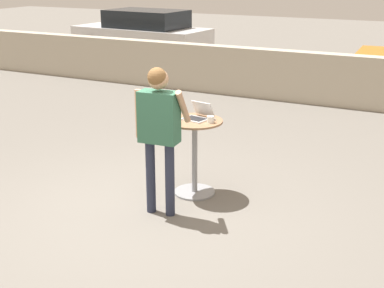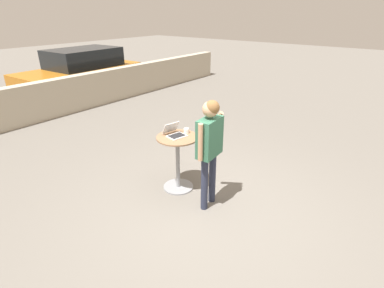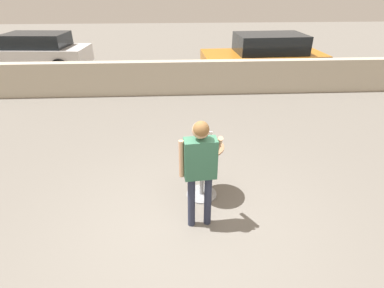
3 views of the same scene
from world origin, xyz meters
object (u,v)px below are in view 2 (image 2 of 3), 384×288
Objects in this scene: coffee_mug at (186,131)px; cafe_table at (178,157)px; laptop at (175,133)px; standing_person at (210,141)px; parked_car_near_street at (82,71)px.

cafe_table is at bearing 175.87° from coffee_mug.
laptop is 0.22× the size of standing_person.
coffee_mug is (0.21, -0.08, -0.00)m from laptop.
laptop is at bearing 82.08° from standing_person.
parked_car_near_street is (3.01, 7.27, 0.20)m from cafe_table.
parked_car_near_street is at bearing 69.04° from coffee_mug.
standing_person reaches higher than cafe_table.
cafe_table is 7.87m from parked_car_near_street.
standing_person is (-0.32, -0.69, 0.11)m from coffee_mug.
parked_car_near_street is at bearing 67.49° from cafe_table.
laptop is 0.08× the size of parked_car_near_street.
laptop is 0.23m from coffee_mug.
cafe_table is at bearing -112.51° from parked_car_near_street.
cafe_table is 8.23× the size of coffee_mug.
coffee_mug is at bearing -21.35° from laptop.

